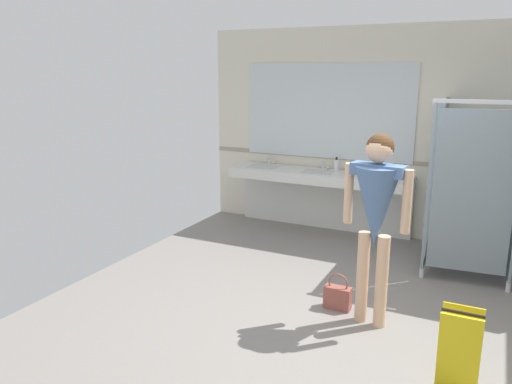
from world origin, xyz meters
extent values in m
cube|color=gray|center=(0.00, 0.00, -0.05)|extent=(5.93, 6.16, 0.10)
cube|color=beige|center=(0.00, 2.84, 1.42)|extent=(5.93, 0.12, 2.84)
cube|color=#9E937F|center=(0.00, 2.77, 1.05)|extent=(5.93, 0.01, 0.06)
cube|color=silver|center=(-1.19, 2.47, 0.81)|extent=(2.55, 0.57, 0.14)
cube|color=silver|center=(-1.19, 2.72, 0.37)|extent=(2.55, 0.08, 0.74)
cube|color=beige|center=(-2.04, 2.44, 0.83)|extent=(0.42, 0.32, 0.11)
cylinder|color=silver|center=(-2.04, 2.67, 0.94)|extent=(0.04, 0.04, 0.11)
cylinder|color=silver|center=(-2.04, 2.61, 0.98)|extent=(0.03, 0.11, 0.03)
sphere|color=silver|center=(-1.97, 2.68, 0.91)|extent=(0.04, 0.04, 0.04)
cube|color=beige|center=(-1.19, 2.44, 0.83)|extent=(0.42, 0.32, 0.11)
cylinder|color=silver|center=(-1.19, 2.67, 0.94)|extent=(0.04, 0.04, 0.11)
cylinder|color=silver|center=(-1.19, 2.61, 0.98)|extent=(0.03, 0.11, 0.03)
sphere|color=silver|center=(-1.12, 2.68, 0.91)|extent=(0.04, 0.04, 0.04)
cube|color=beige|center=(-0.34, 2.44, 0.83)|extent=(0.42, 0.32, 0.11)
cylinder|color=silver|center=(-0.34, 2.67, 0.94)|extent=(0.04, 0.04, 0.11)
cylinder|color=silver|center=(-0.34, 2.61, 0.98)|extent=(0.03, 0.11, 0.03)
sphere|color=silver|center=(-0.27, 2.68, 0.91)|extent=(0.04, 0.04, 0.04)
cube|color=silver|center=(-1.19, 2.77, 1.70)|extent=(2.45, 0.02, 1.33)
cube|color=gray|center=(0.41, 2.08, 1.03)|extent=(0.03, 1.36, 1.81)
cylinder|color=silver|center=(0.41, 1.46, 0.06)|extent=(0.05, 0.05, 0.12)
cylinder|color=silver|center=(1.28, 1.46, 0.06)|extent=(0.05, 0.05, 0.12)
cube|color=gray|center=(0.84, 1.43, 1.03)|extent=(0.79, 0.10, 1.71)
cylinder|color=#DBAD89|center=(0.22, 0.15, 0.43)|extent=(0.11, 0.11, 0.85)
cylinder|color=#DBAD89|center=(0.04, 0.18, 0.43)|extent=(0.11, 0.11, 0.85)
cone|color=#4C6B99|center=(0.13, 0.17, 1.10)|extent=(0.45, 0.45, 0.73)
cube|color=#4C6B99|center=(0.13, 0.17, 1.43)|extent=(0.48, 0.23, 0.10)
cylinder|color=#DBAD89|center=(0.39, 0.13, 1.19)|extent=(0.08, 0.08, 0.54)
cylinder|color=#DBAD89|center=(-0.13, 0.20, 1.19)|extent=(0.08, 0.08, 0.54)
sphere|color=#DBAD89|center=(0.13, 0.17, 1.61)|extent=(0.23, 0.23, 0.23)
sphere|color=#472D19|center=(0.13, 0.18, 1.62)|extent=(0.24, 0.24, 0.24)
cube|color=#934C42|center=(-0.22, 0.31, 0.11)|extent=(0.26, 0.12, 0.22)
torus|color=#934C42|center=(-0.22, 0.31, 0.26)|extent=(0.20, 0.02, 0.20)
cylinder|color=white|center=(-0.98, 2.64, 0.96)|extent=(0.07, 0.07, 0.16)
cylinder|color=black|center=(-0.98, 2.64, 1.06)|extent=(0.03, 0.03, 0.04)
cylinder|color=beige|center=(-0.68, 2.35, 0.93)|extent=(0.07, 0.07, 0.09)
cube|color=yellow|center=(0.93, -0.62, 0.32)|extent=(0.28, 0.10, 0.64)
cube|color=yellow|center=(0.93, -0.53, 0.32)|extent=(0.28, 0.10, 0.64)
cylinder|color=black|center=(0.93, -0.58, 0.63)|extent=(0.28, 0.02, 0.02)
camera|label=1|loc=(1.01, -3.98, 2.24)|focal=34.60mm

